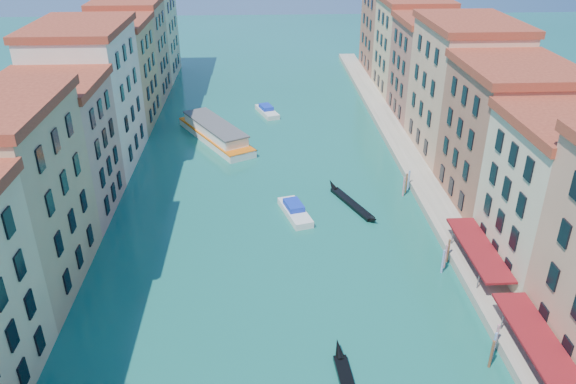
# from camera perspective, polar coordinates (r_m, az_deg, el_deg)

# --- Properties ---
(left_bank_palazzos) EXTENTS (12.80, 128.40, 21.00)m
(left_bank_palazzos) POSITION_cam_1_polar(r_m,az_deg,el_deg) (83.28, -20.61, 7.28)
(left_bank_palazzos) COLOR #C8B28E
(left_bank_palazzos) RESTS_ON ground
(right_bank_palazzos) EXTENTS (12.80, 128.40, 21.00)m
(right_bank_palazzos) POSITION_cam_1_polar(r_m,az_deg,el_deg) (85.36, 18.52, 8.11)
(right_bank_palazzos) COLOR #96473D
(right_bank_palazzos) RESTS_ON ground
(quay) EXTENTS (4.00, 140.00, 1.00)m
(quay) POSITION_cam_1_polar(r_m,az_deg,el_deg) (86.17, 12.65, 2.41)
(quay) COLOR gray
(quay) RESTS_ON ground
(restaurant_awnings) EXTENTS (3.20, 44.55, 3.12)m
(restaurant_awnings) POSITION_cam_1_polar(r_m,az_deg,el_deg) (51.99, 24.93, -14.85)
(restaurant_awnings) COLOR maroon
(restaurant_awnings) RESTS_ON ground
(mooring_poles_right) EXTENTS (1.44, 54.24, 3.20)m
(mooring_poles_right) POSITION_cam_1_polar(r_m,az_deg,el_deg) (55.71, 19.12, -12.71)
(mooring_poles_right) COLOR brown
(mooring_poles_right) RESTS_ON ground
(vaporetto_far) EXTENTS (14.00, 20.17, 3.05)m
(vaporetto_far) POSITION_cam_1_polar(r_m,az_deg,el_deg) (95.93, -7.41, 6.02)
(vaporetto_far) COLOR silver
(vaporetto_far) RESTS_ON ground
(gondola_far) EXTENTS (5.65, 11.89, 1.77)m
(gondola_far) POSITION_cam_1_polar(r_m,az_deg,el_deg) (75.11, 6.40, -1.02)
(gondola_far) COLOR black
(gondola_far) RESTS_ON ground
(motorboat_mid) EXTENTS (4.30, 7.93, 1.57)m
(motorboat_mid) POSITION_cam_1_polar(r_m,az_deg,el_deg) (72.07, 0.70, -1.91)
(motorboat_mid) COLOR silver
(motorboat_mid) RESTS_ON ground
(motorboat_far) EXTENTS (4.68, 7.96, 1.57)m
(motorboat_far) POSITION_cam_1_polar(r_m,az_deg,el_deg) (108.06, -2.16, 8.25)
(motorboat_far) COLOR silver
(motorboat_far) RESTS_ON ground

